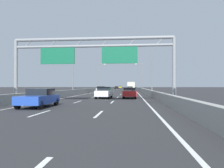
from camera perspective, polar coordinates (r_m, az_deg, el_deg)
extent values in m
plane|color=#2D2D30|center=(99.86, 3.05, -1.40)|extent=(260.00, 260.00, 0.00)
cube|color=white|center=(13.56, -18.96, -7.57)|extent=(0.16, 3.00, 0.01)
cube|color=white|center=(22.04, -9.32, -4.82)|extent=(0.16, 3.00, 0.01)
cube|color=white|center=(30.82, -5.12, -3.57)|extent=(0.16, 3.00, 0.01)
cube|color=white|center=(39.70, -2.80, -2.87)|extent=(0.16, 3.00, 0.01)
cube|color=white|center=(48.62, -1.33, -2.42)|extent=(0.16, 3.00, 0.01)
cube|color=white|center=(57.57, -0.31, -2.11)|extent=(0.16, 3.00, 0.01)
cube|color=white|center=(66.53, 0.43, -1.88)|extent=(0.16, 3.00, 0.01)
cube|color=white|center=(75.50, 0.99, -1.71)|extent=(0.16, 3.00, 0.01)
cube|color=white|center=(84.48, 1.44, -1.57)|extent=(0.16, 3.00, 0.01)
cube|color=white|center=(93.46, 1.80, -1.46)|extent=(0.16, 3.00, 0.01)
cube|color=white|center=(102.44, 2.09, -1.37)|extent=(0.16, 3.00, 0.01)
cube|color=white|center=(111.43, 2.34, -1.29)|extent=(0.16, 3.00, 0.01)
cube|color=white|center=(120.42, 2.55, -1.23)|extent=(0.16, 3.00, 0.01)
cube|color=white|center=(129.41, 2.73, -1.17)|extent=(0.16, 3.00, 0.01)
cube|color=white|center=(138.40, 2.89, -1.12)|extent=(0.16, 3.00, 0.01)
cube|color=white|center=(147.39, 3.03, -1.08)|extent=(0.16, 3.00, 0.01)
cube|color=white|center=(156.39, 3.15, -1.04)|extent=(0.16, 3.00, 0.01)
cube|color=white|center=(12.54, -3.61, -8.18)|extent=(0.16, 3.00, 0.01)
cube|color=white|center=(21.43, 0.08, -4.95)|extent=(0.16, 3.00, 0.01)
cube|color=white|center=(30.39, 1.59, -3.62)|extent=(0.16, 3.00, 0.01)
cube|color=white|center=(39.36, 2.41, -2.89)|extent=(0.16, 3.00, 0.01)
cube|color=white|center=(48.35, 2.92, -2.43)|extent=(0.16, 3.00, 0.01)
cube|color=white|center=(57.34, 3.27, -2.12)|extent=(0.16, 3.00, 0.01)
cube|color=white|center=(66.33, 3.53, -1.89)|extent=(0.16, 3.00, 0.01)
cube|color=white|center=(75.32, 3.73, -1.71)|extent=(0.16, 3.00, 0.01)
cube|color=white|center=(84.32, 3.88, -1.57)|extent=(0.16, 3.00, 0.01)
cube|color=white|center=(93.31, 4.00, -1.46)|extent=(0.16, 3.00, 0.01)
cube|color=white|center=(102.31, 4.11, -1.37)|extent=(0.16, 3.00, 0.01)
cube|color=white|center=(111.31, 4.19, -1.29)|extent=(0.16, 3.00, 0.01)
cube|color=white|center=(120.31, 4.27, -1.23)|extent=(0.16, 3.00, 0.01)
cube|color=white|center=(129.30, 4.33, -1.17)|extent=(0.16, 3.00, 0.01)
cube|color=white|center=(138.30, 4.38, -1.12)|extent=(0.16, 3.00, 0.01)
cube|color=white|center=(147.30, 4.43, -1.08)|extent=(0.16, 3.00, 0.01)
cube|color=white|center=(156.30, 4.47, -1.04)|extent=(0.16, 3.00, 0.01)
cube|color=white|center=(88.25, -0.65, -1.52)|extent=(0.16, 176.00, 0.01)
cube|color=white|center=(87.81, 6.18, -1.53)|extent=(0.16, 176.00, 0.01)
cube|color=#9E9E99|center=(110.30, -0.35, -1.06)|extent=(0.45, 220.00, 0.95)
cube|color=#9E9E99|center=(109.83, 6.84, -1.06)|extent=(0.45, 220.00, 0.95)
cylinder|color=gray|center=(22.87, -24.78, 3.13)|extent=(0.36, 0.36, 6.20)
cylinder|color=gray|center=(20.22, 16.61, 3.57)|extent=(0.36, 0.36, 6.20)
cylinder|color=gray|center=(20.61, -5.41, 12.19)|extent=(15.40, 0.32, 0.32)
cylinder|color=gray|center=(20.47, -5.41, 10.28)|extent=(15.40, 0.26, 0.26)
cylinder|color=gray|center=(22.59, -21.89, 10.19)|extent=(0.74, 0.10, 0.74)
cylinder|color=gray|center=(21.57, -15.70, 10.69)|extent=(0.74, 0.10, 0.74)
cylinder|color=gray|center=(20.81, -8.95, 11.09)|extent=(0.74, 0.10, 0.74)
cylinder|color=gray|center=(20.35, -1.78, 11.35)|extent=(0.74, 0.10, 0.74)
cylinder|color=gray|center=(20.21, 5.61, 11.43)|extent=(0.74, 0.10, 0.74)
cylinder|color=gray|center=(20.39, 12.99, 11.34)|extent=(0.74, 0.10, 0.74)
cube|color=#0F5B3D|center=(21.22, -14.64, 7.45)|extent=(3.40, 0.12, 1.60)
cube|color=#0F5B3D|center=(20.01, 2.07, 7.91)|extent=(3.40, 0.12, 1.60)
cylinder|color=slate|center=(41.99, -10.62, 3.75)|extent=(0.20, 0.20, 9.50)
cylinder|color=slate|center=(42.29, -9.15, 10.01)|extent=(2.20, 0.12, 0.12)
cube|color=#F2EAC6|center=(42.01, -7.68, 9.93)|extent=(0.56, 0.28, 0.20)
cylinder|color=slate|center=(40.61, 10.84, 3.89)|extent=(0.20, 0.20, 9.50)
cylinder|color=slate|center=(41.12, 9.28, 10.31)|extent=(2.20, 0.12, 0.12)
cube|color=#F2EAC6|center=(41.04, 7.72, 10.18)|extent=(0.56, 0.28, 0.20)
cylinder|color=slate|center=(74.13, -3.68, 1.94)|extent=(0.20, 0.20, 9.50)
cylinder|color=slate|center=(74.30, -2.84, 5.49)|extent=(2.20, 0.12, 0.12)
cube|color=#F2EAC6|center=(74.15, -1.99, 5.42)|extent=(0.56, 0.28, 0.20)
cylinder|color=slate|center=(73.36, 8.30, 1.96)|extent=(0.20, 0.20, 9.50)
cylinder|color=slate|center=(73.64, 7.43, 5.54)|extent=(2.20, 0.12, 0.12)
cube|color=#F2EAC6|center=(73.60, 6.58, 5.47)|extent=(0.56, 0.28, 0.20)
cube|color=black|center=(107.63, 1.24, -0.99)|extent=(1.71, 4.49, 0.62)
cube|color=black|center=(107.12, 1.22, -0.71)|extent=(1.51, 1.92, 0.46)
cylinder|color=black|center=(109.38, 0.91, -1.15)|extent=(0.22, 0.64, 0.64)
cylinder|color=black|center=(109.28, 1.69, -1.15)|extent=(0.22, 0.64, 0.64)
cylinder|color=black|center=(106.00, 0.78, -1.17)|extent=(0.22, 0.64, 0.64)
cylinder|color=black|center=(105.89, 1.58, -1.17)|extent=(0.22, 0.64, 0.64)
cube|color=yellow|center=(139.90, 2.27, -0.85)|extent=(1.87, 4.30, 0.68)
cube|color=black|center=(139.55, 2.26, -0.61)|extent=(1.64, 1.74, 0.49)
cylinder|color=black|center=(141.55, 1.97, -0.98)|extent=(0.22, 0.64, 0.64)
cylinder|color=black|center=(141.46, 2.64, -0.98)|extent=(0.22, 0.64, 0.64)
cylinder|color=black|center=(138.35, 1.90, -1.00)|extent=(0.22, 0.64, 0.64)
cylinder|color=black|center=(138.26, 2.58, -1.00)|extent=(0.22, 0.64, 0.64)
cube|color=#A8ADB2|center=(50.41, -3.00, -1.59)|extent=(1.86, 4.67, 0.71)
cube|color=black|center=(50.54, -2.97, -0.90)|extent=(1.64, 2.17, 0.51)
cylinder|color=black|center=(52.30, -3.61, -1.93)|extent=(0.22, 0.64, 0.64)
cylinder|color=black|center=(52.08, -1.82, -1.94)|extent=(0.22, 0.64, 0.64)
cylinder|color=black|center=(48.78, -4.25, -2.04)|extent=(0.22, 0.64, 0.64)
cylinder|color=black|center=(48.53, -2.34, -2.05)|extent=(0.22, 0.64, 0.64)
cube|color=silver|center=(27.80, -2.18, -2.53)|extent=(1.89, 4.44, 0.72)
cube|color=black|center=(27.98, -2.13, -1.28)|extent=(1.66, 1.84, 0.49)
cylinder|color=black|center=(29.58, -3.37, -3.09)|extent=(0.22, 0.64, 0.64)
cylinder|color=black|center=(29.38, -0.15, -3.11)|extent=(0.22, 0.64, 0.64)
cylinder|color=black|center=(26.29, -4.45, -3.43)|extent=(0.22, 0.64, 0.64)
cylinder|color=black|center=(26.06, -0.83, -3.46)|extent=(0.22, 0.64, 0.64)
cube|color=#2347AD|center=(17.31, -19.39, -3.95)|extent=(1.90, 4.22, 0.62)
cube|color=black|center=(17.66, -18.83, -2.04)|extent=(1.67, 1.76, 0.52)
cylinder|color=black|center=(19.09, -19.74, -4.54)|extent=(0.22, 0.64, 0.64)
cylinder|color=black|center=(18.45, -14.99, -4.69)|extent=(0.22, 0.64, 0.64)
cylinder|color=black|center=(16.33, -24.37, -5.23)|extent=(0.22, 0.64, 0.64)
cylinder|color=black|center=(15.57, -18.97, -5.48)|extent=(0.22, 0.64, 0.64)
cube|color=#1E7A38|center=(61.80, 4.93, -1.39)|extent=(1.81, 4.31, 0.68)
cube|color=black|center=(61.85, 4.93, -0.86)|extent=(1.59, 1.95, 0.45)
cylinder|color=black|center=(63.42, 4.22, -1.67)|extent=(0.22, 0.64, 0.64)
cylinder|color=black|center=(63.41, 5.66, -1.67)|extent=(0.22, 0.64, 0.64)
cylinder|color=black|center=(60.21, 4.17, -1.74)|extent=(0.22, 0.64, 0.64)
cylinder|color=black|center=(60.20, 5.68, -1.73)|extent=(0.22, 0.64, 0.64)
cube|color=red|center=(28.24, 4.81, -2.53)|extent=(1.76, 4.42, 0.68)
cube|color=black|center=(28.09, 4.81, -1.42)|extent=(1.55, 1.93, 0.43)
cylinder|color=black|center=(29.93, 3.35, -3.06)|extent=(0.22, 0.64, 0.64)
cylinder|color=black|center=(29.92, 6.31, -3.06)|extent=(0.22, 0.64, 0.64)
cylinder|color=black|center=(26.62, 3.12, -3.39)|extent=(0.22, 0.64, 0.64)
cylinder|color=black|center=(26.61, 6.45, -3.39)|extent=(0.22, 0.64, 0.64)
cube|color=silver|center=(77.18, 5.22, -0.52)|extent=(2.50, 2.37, 2.17)
cube|color=beige|center=(72.84, 5.22, -0.43)|extent=(2.50, 5.90, 2.42)
cylinder|color=black|center=(77.48, 4.40, -1.32)|extent=(0.28, 0.96, 0.96)
cylinder|color=black|center=(77.48, 6.04, -1.32)|extent=(0.28, 0.96, 0.96)
cylinder|color=black|center=(71.31, 4.33, -1.40)|extent=(0.28, 0.96, 0.96)
cylinder|color=black|center=(71.31, 6.12, -1.40)|extent=(0.28, 0.96, 0.96)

